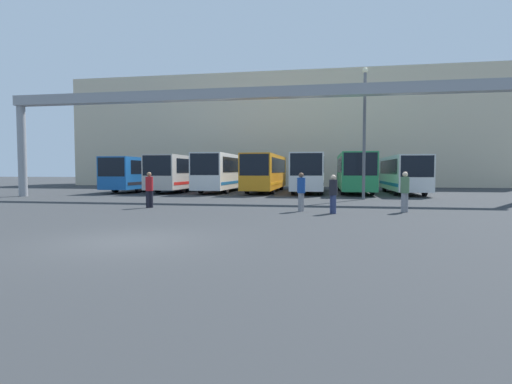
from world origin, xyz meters
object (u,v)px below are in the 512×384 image
object	(u,v)px
bus_slot_6	(403,172)
pedestrian_near_center	(149,189)
bus_slot_1	(184,171)
lamp_post	(364,128)
bus_slot_4	(309,171)
bus_slot_0	(143,172)
bus_slot_2	(223,171)
bus_slot_5	(354,171)
pedestrian_near_right	(301,191)
pedestrian_near_left	(333,193)
pedestrian_far_center	(405,191)
bus_slot_3	(266,171)

from	to	relation	value
bus_slot_6	pedestrian_near_center	xyz separation A→B (m)	(-15.24, -15.47, -0.80)
bus_slot_1	lamp_post	size ratio (longest dim) A/B	1.44
bus_slot_4	lamp_post	size ratio (longest dim) A/B	1.21
bus_slot_6	pedestrian_near_center	world-z (taller)	bus_slot_6
bus_slot_0	bus_slot_2	xyz separation A→B (m)	(7.74, -0.13, 0.15)
bus_slot_0	bus_slot_6	size ratio (longest dim) A/B	1.12
bus_slot_2	lamp_post	bearing A→B (deg)	-34.47
bus_slot_5	bus_slot_6	bearing A→B (deg)	-8.35
bus_slot_1	pedestrian_near_right	size ratio (longest dim) A/B	6.82
pedestrian_near_right	bus_slot_2	bearing A→B (deg)	51.10
bus_slot_1	bus_slot_2	size ratio (longest dim) A/B	1.09
bus_slot_6	pedestrian_near_left	distance (m)	17.76
pedestrian_far_center	pedestrian_near_right	distance (m)	4.71
bus_slot_0	bus_slot_6	xyz separation A→B (m)	(23.23, -0.61, 0.01)
pedestrian_near_center	pedestrian_far_center	bearing A→B (deg)	134.72
bus_slot_2	lamp_post	world-z (taller)	lamp_post
bus_slot_5	pedestrian_far_center	world-z (taller)	bus_slot_5
bus_slot_6	bus_slot_2	bearing A→B (deg)	178.23
bus_slot_0	bus_slot_2	distance (m)	7.74
bus_slot_5	pedestrian_near_center	distance (m)	19.68
bus_slot_5	pedestrian_near_left	size ratio (longest dim) A/B	6.70
pedestrian_far_center	lamp_post	distance (m)	8.92
pedestrian_far_center	pedestrian_near_left	world-z (taller)	pedestrian_far_center
pedestrian_near_center	pedestrian_far_center	size ratio (longest dim) A/B	0.99
bus_slot_5	bus_slot_4	bearing A→B (deg)	-172.02
bus_slot_3	bus_slot_5	distance (m)	7.75
bus_slot_4	bus_slot_6	bearing A→B (deg)	-0.19
bus_slot_2	bus_slot_4	bearing A→B (deg)	-3.35
pedestrian_near_right	pedestrian_near_left	bearing A→B (deg)	-90.66
bus_slot_6	pedestrian_near_center	size ratio (longest dim) A/B	5.67
bus_slot_4	pedestrian_near_center	bearing A→B (deg)	-115.81
pedestrian_near_center	pedestrian_near_left	distance (m)	9.30
bus_slot_1	pedestrian_near_center	xyz separation A→B (m)	(4.12, -16.45, -0.88)
pedestrian_near_center	pedestrian_far_center	world-z (taller)	pedestrian_far_center
pedestrian_far_center	pedestrian_near_right	world-z (taller)	pedestrian_far_center
bus_slot_1	pedestrian_near_right	bearing A→B (deg)	-54.97
bus_slot_3	bus_slot_4	world-z (taller)	bus_slot_4
bus_slot_5	pedestrian_near_right	world-z (taller)	bus_slot_5
pedestrian_near_right	lamp_post	world-z (taller)	lamp_post
pedestrian_near_center	bus_slot_3	bearing A→B (deg)	-147.40
bus_slot_0	pedestrian_near_right	bearing A→B (deg)	-46.47
bus_slot_5	bus_slot_6	distance (m)	3.91
bus_slot_0	lamp_post	xyz separation A→B (m)	(19.37, -8.11, 2.90)
bus_slot_0	bus_slot_5	size ratio (longest dim) A/B	1.01
bus_slot_1	pedestrian_near_center	size ratio (longest dim) A/B	6.74
pedestrian_near_right	bus_slot_3	bearing A→B (deg)	38.97
bus_slot_0	bus_slot_1	distance (m)	3.89
bus_slot_0	pedestrian_near_center	distance (m)	17.97
bus_slot_1	lamp_post	distance (m)	17.90
bus_slot_1	pedestrian_near_right	xyz separation A→B (m)	(11.89, -16.96, -0.89)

